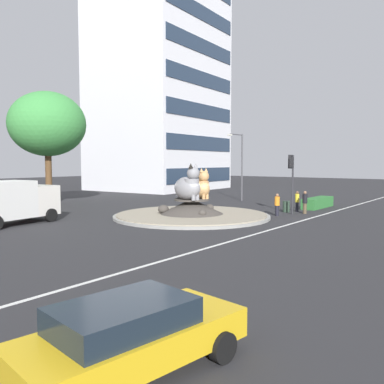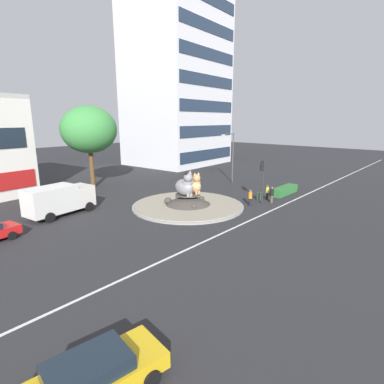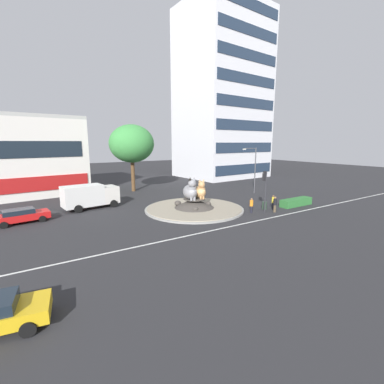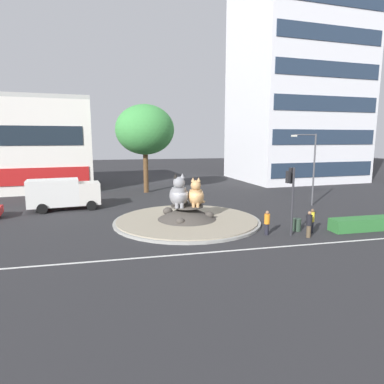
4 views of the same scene
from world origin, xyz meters
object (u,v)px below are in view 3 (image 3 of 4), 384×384
(cat_statue_grey, at_px, (190,191))
(sedan_on_far_lane, at_px, (21,216))
(pedestrian_yellow_shirt, at_px, (273,202))
(streetlight_arm, at_px, (254,167))
(traffic_light_mast, at_px, (265,182))
(litter_bin, at_px, (264,205))
(cat_statue_calico, at_px, (200,191))
(broadleaf_tree_behind_island, at_px, (132,144))
(delivery_box_truck, at_px, (90,196))
(pedestrian_black_shirt, at_px, (275,204))
(office_tower, at_px, (222,96))
(pedestrian_orange_shirt, at_px, (251,205))

(cat_statue_grey, height_order, sedan_on_far_lane, cat_statue_grey)
(pedestrian_yellow_shirt, bearing_deg, streetlight_arm, 136.33)
(traffic_light_mast, height_order, litter_bin, traffic_light_mast)
(cat_statue_calico, relative_size, broadleaf_tree_behind_island, 0.22)
(delivery_box_truck, xyz_separation_m, litter_bin, (17.23, -11.24, -1.11))
(traffic_light_mast, height_order, sedan_on_far_lane, traffic_light_mast)
(sedan_on_far_lane, distance_m, litter_bin, 25.70)
(pedestrian_black_shirt, bearing_deg, streetlight_arm, -169.94)
(broadleaf_tree_behind_island, bearing_deg, traffic_light_mast, -69.05)
(pedestrian_yellow_shirt, xyz_separation_m, sedan_on_far_lane, (-24.97, 9.29, -0.14))
(cat_statue_calico, relative_size, office_tower, 0.06)
(cat_statue_grey, bearing_deg, streetlight_arm, 113.70)
(office_tower, distance_m, pedestrian_orange_shirt, 37.16)
(traffic_light_mast, distance_m, delivery_box_truck, 20.26)
(office_tower, distance_m, streetlight_arm, 25.67)
(delivery_box_truck, bearing_deg, broadleaf_tree_behind_island, 37.09)
(sedan_on_far_lane, distance_m, delivery_box_truck, 7.44)
(streetlight_arm, bearing_deg, broadleaf_tree_behind_island, -35.20)
(streetlight_arm, xyz_separation_m, pedestrian_orange_shirt, (-8.47, -8.30, -3.23))
(cat_statue_calico, height_order, sedan_on_far_lane, cat_statue_calico)
(cat_statue_grey, bearing_deg, sedan_on_far_lane, -98.44)
(delivery_box_truck, bearing_deg, pedestrian_yellow_shirt, -41.13)
(cat_statue_grey, relative_size, litter_bin, 3.02)
(pedestrian_orange_shirt, bearing_deg, pedestrian_black_shirt, -77.18)
(delivery_box_truck, bearing_deg, cat_statue_calico, -42.10)
(cat_statue_calico, xyz_separation_m, pedestrian_black_shirt, (6.38, -5.50, -1.25))
(broadleaf_tree_behind_island, bearing_deg, streetlight_arm, -38.12)
(cat_statue_calico, relative_size, litter_bin, 2.53)
(office_tower, height_order, pedestrian_orange_shirt, office_tower)
(office_tower, height_order, pedestrian_black_shirt, office_tower)
(office_tower, distance_m, pedestrian_black_shirt, 36.96)
(cat_statue_calico, relative_size, pedestrian_orange_shirt, 1.36)
(cat_statue_calico, xyz_separation_m, traffic_light_mast, (5.36, -4.77, 1.20))
(litter_bin, bearing_deg, pedestrian_yellow_shirt, -36.47)
(traffic_light_mast, height_order, streetlight_arm, streetlight_arm)
(cat_statue_calico, relative_size, sedan_on_far_lane, 0.46)
(broadleaf_tree_behind_island, relative_size, streetlight_arm, 1.51)
(streetlight_arm, relative_size, delivery_box_truck, 1.07)
(traffic_light_mast, relative_size, pedestrian_black_shirt, 2.59)
(sedan_on_far_lane, bearing_deg, streetlight_arm, -9.48)
(cat_statue_grey, distance_m, delivery_box_truck, 11.95)
(delivery_box_truck, bearing_deg, sedan_on_far_lane, -167.82)
(cat_statue_calico, xyz_separation_m, sedan_on_far_lane, (-17.72, 4.80, -1.42))
(cat_statue_calico, distance_m, office_tower, 35.65)
(office_tower, bearing_deg, streetlight_arm, -119.03)
(cat_statue_calico, relative_size, streetlight_arm, 0.33)
(broadleaf_tree_behind_island, xyz_separation_m, streetlight_arm, (14.86, -11.66, -3.40))
(cat_statue_grey, distance_m, pedestrian_orange_shirt, 6.99)
(pedestrian_yellow_shirt, bearing_deg, pedestrian_black_shirt, -52.96)
(delivery_box_truck, bearing_deg, office_tower, 18.83)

